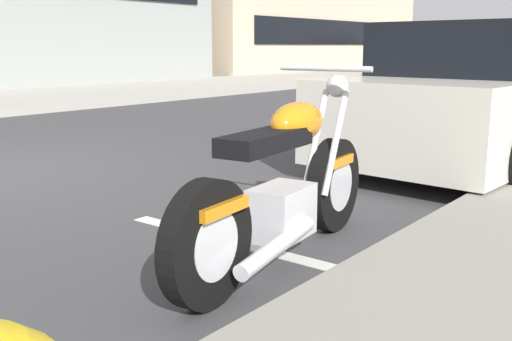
{
  "coord_description": "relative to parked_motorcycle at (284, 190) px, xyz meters",
  "views": [
    {
      "loc": [
        -2.78,
        -5.77,
        1.23
      ],
      "look_at": [
        -0.07,
        -3.64,
        0.51
      ],
      "focal_mm": 42.04,
      "sensor_mm": 36.0,
      "label": 1
    }
  ],
  "objects": [
    {
      "name": "parked_car_at_intersection",
      "position": [
        4.01,
        0.13,
        0.27
      ],
      "size": [
        4.67,
        2.05,
        1.46
      ],
      "rotation": [
        0.0,
        0.0,
        -0.06
      ],
      "color": "beige",
      "rests_on": "ground"
    },
    {
      "name": "parking_stall_stripe",
      "position": [
        0.06,
        0.23,
        -0.42
      ],
      "size": [
        0.12,
        2.2,
        0.01
      ],
      "primitive_type": "cube",
      "color": "silver",
      "rests_on": "ground"
    },
    {
      "name": "car_opposite_curb",
      "position": [
        19.72,
        7.5,
        0.28
      ],
      "size": [
        4.1,
        2.0,
        1.51
      ],
      "rotation": [
        0.0,
        0.0,
        3.09
      ],
      "color": "black",
      "rests_on": "ground"
    },
    {
      "name": "sidewalk_far_curb",
      "position": [
        12.06,
        10.56,
        -0.36
      ],
      "size": [
        120.0,
        5.0,
        0.14
      ],
      "primitive_type": "cube",
      "color": "#ADA89E",
      "rests_on": "ground"
    },
    {
      "name": "parked_motorcycle",
      "position": [
        0.0,
        0.0,
        0.0
      ],
      "size": [
        2.07,
        0.63,
        1.11
      ],
      "rotation": [
        0.0,
        0.0,
        0.12
      ],
      "color": "black",
      "rests_on": "ground"
    }
  ]
}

